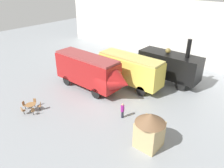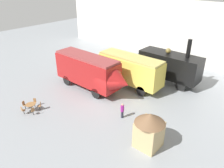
{
  "view_description": "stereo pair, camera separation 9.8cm",
  "coord_description": "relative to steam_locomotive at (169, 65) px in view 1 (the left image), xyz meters",
  "views": [
    {
      "loc": [
        13.19,
        -14.81,
        12.06
      ],
      "look_at": [
        -0.22,
        1.0,
        1.6
      ],
      "focal_mm": 35.0,
      "sensor_mm": 36.0,
      "label": 1
    },
    {
      "loc": [
        13.27,
        -14.74,
        12.06
      ],
      "look_at": [
        -0.22,
        1.0,
        1.6
      ],
      "focal_mm": 35.0,
      "sensor_mm": 36.0,
      "label": 2
    }
  ],
  "objects": [
    {
      "name": "ticket_kiosk",
      "position": [
        4.27,
        -11.38,
        -0.55
      ],
      "size": [
        2.34,
        2.34,
        3.0
      ],
      "color": "tan",
      "rests_on": "ground_plane"
    },
    {
      "name": "cafe_chair_0",
      "position": [
        -7.89,
        -14.9,
        -1.72
      ],
      "size": [
        0.39,
        0.37,
        0.87
      ],
      "rotation": [
        0.0,
        0.0,
        6.57
      ],
      "color": "black",
      "rests_on": "ground_plane"
    },
    {
      "name": "passenger_coach_vintage",
      "position": [
        -2.92,
        -4.02,
        -0.0
      ],
      "size": [
        7.81,
        2.47,
        3.76
      ],
      "color": "#E0C64C",
      "rests_on": "ground_plane"
    },
    {
      "name": "steam_locomotive",
      "position": [
        0.0,
        0.0,
        0.0
      ],
      "size": [
        7.39,
        2.58,
        5.74
      ],
      "color": "black",
      "rests_on": "ground_plane"
    },
    {
      "name": "backdrop_wall",
      "position": [
        -2.57,
        7.08,
        2.28
      ],
      "size": [
        44.0,
        0.15,
        9.0
      ],
      "color": "silver",
      "rests_on": "ground_plane"
    },
    {
      "name": "streamlined_locomotive",
      "position": [
        -5.75,
        -7.61,
        0.11
      ],
      "size": [
        9.95,
        2.5,
        3.98
      ],
      "color": "maroon",
      "rests_on": "ground_plane"
    },
    {
      "name": "ground_plane",
      "position": [
        -2.57,
        -8.45,
        -2.22
      ],
      "size": [
        80.0,
        80.0,
        0.0
      ],
      "primitive_type": "plane",
      "color": "gray"
    },
    {
      "name": "cafe_chair_2",
      "position": [
        -6.27,
        -14.94,
        -1.72
      ],
      "size": [
        0.39,
        0.37,
        0.87
      ],
      "rotation": [
        0.0,
        0.0,
        9.09
      ],
      "color": "black",
      "rests_on": "ground_plane"
    },
    {
      "name": "cafe_table_near",
      "position": [
        -7.08,
        -14.65,
        -1.62
      ],
      "size": [
        0.96,
        0.96,
        0.75
      ],
      "color": "black",
      "rests_on": "ground_plane"
    },
    {
      "name": "visitor_person",
      "position": [
        0.42,
        -9.73,
        -1.41
      ],
      "size": [
        0.34,
        0.34,
        1.52
      ],
      "color": "#262633",
      "rests_on": "ground_plane"
    },
    {
      "name": "cafe_chair_1",
      "position": [
        -7.1,
        -15.5,
        -1.72
      ],
      "size": [
        0.36,
        0.36,
        0.87
      ],
      "rotation": [
        0.0,
        0.0,
        7.83
      ],
      "color": "black",
      "rests_on": "ground_plane"
    },
    {
      "name": "cafe_chair_4",
      "position": [
        -7.56,
        -13.95,
        -1.72
      ],
      "size": [
        0.4,
        0.4,
        0.87
      ],
      "rotation": [
        0.0,
        0.0,
        11.6
      ],
      "color": "black",
      "rests_on": "ground_plane"
    },
    {
      "name": "cafe_chair_3",
      "position": [
        -6.56,
        -13.98,
        -1.72
      ],
      "size": [
        0.4,
        0.4,
        0.87
      ],
      "rotation": [
        0.0,
        0.0,
        10.34
      ],
      "color": "black",
      "rests_on": "ground_plane"
    }
  ]
}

